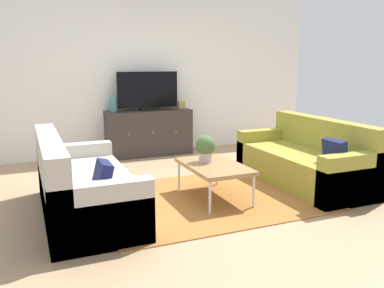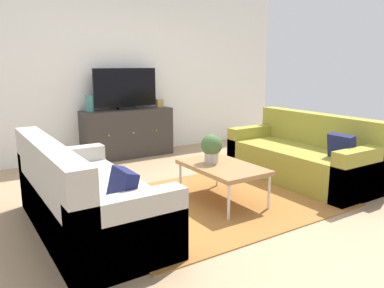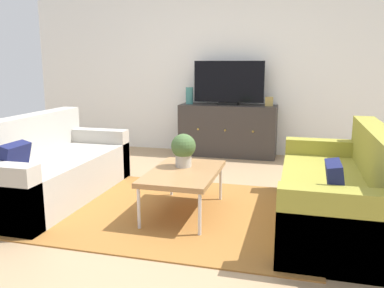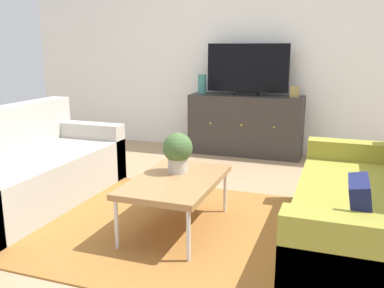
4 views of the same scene
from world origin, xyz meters
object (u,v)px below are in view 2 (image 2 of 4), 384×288
couch_left_side (81,202)px  glass_vase (89,103)px  couch_right_side (305,158)px  tv_console (128,133)px  flat_screen_tv (125,89)px  coffee_table (222,168)px  potted_plant (212,147)px  mantel_clock (160,103)px

couch_left_side → glass_vase: 2.60m
couch_right_side → glass_vase: (-1.99, 2.37, 0.60)m
tv_console → flat_screen_tv: size_ratio=1.38×
couch_left_side → tv_console: bearing=58.2°
couch_right_side → coffee_table: couch_right_side is taller
couch_right_side → flat_screen_tv: (-1.40, 2.39, 0.79)m
tv_console → flat_screen_tv: bearing=90.0°
potted_plant → tv_console: tv_console is taller
coffee_table → mantel_clock: bearing=76.9°
couch_left_side → mantel_clock: bearing=49.0°
couch_right_side → potted_plant: bearing=177.2°
couch_left_side → flat_screen_tv: (1.47, 2.39, 0.79)m
coffee_table → tv_console: 2.45m
couch_left_side → tv_console: couch_left_side is taller
coffee_table → glass_vase: 2.57m
coffee_table → flat_screen_tv: size_ratio=0.94×
coffee_table → flat_screen_tv: 2.56m
mantel_clock → potted_plant: bearing=-104.8°
flat_screen_tv → mantel_clock: 0.64m
coffee_table → couch_right_side: bearing=3.0°
tv_console → glass_vase: size_ratio=5.70×
potted_plant → mantel_clock: size_ratio=2.39×
mantel_clock → glass_vase: bearing=180.0°
flat_screen_tv → coffee_table: bearing=-89.5°
couch_right_side → mantel_clock: (-0.81, 2.37, 0.54)m
coffee_table → mantel_clock: 2.55m
couch_right_side → tv_console: (-1.40, 2.37, 0.10)m
couch_right_side → tv_console: bearing=120.5°
tv_console → mantel_clock: size_ratio=10.91×
couch_right_side → glass_vase: size_ratio=7.59×
couch_left_side → flat_screen_tv: 2.92m
glass_vase → couch_left_side: bearing=-110.4°
couch_left_side → tv_console: 2.80m
couch_left_side → glass_vase: (0.88, 2.37, 0.60)m
mantel_clock → couch_left_side: bearing=-131.0°
coffee_table → glass_vase: bearing=104.0°
couch_right_side → potted_plant: size_ratio=6.07×
glass_vase → mantel_clock: (1.18, 0.00, -0.06)m
glass_vase → flat_screen_tv: bearing=1.9°
couch_left_side → potted_plant: 1.48m
couch_left_side → coffee_table: size_ratio=1.97×
potted_plant → flat_screen_tv: size_ratio=0.30×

